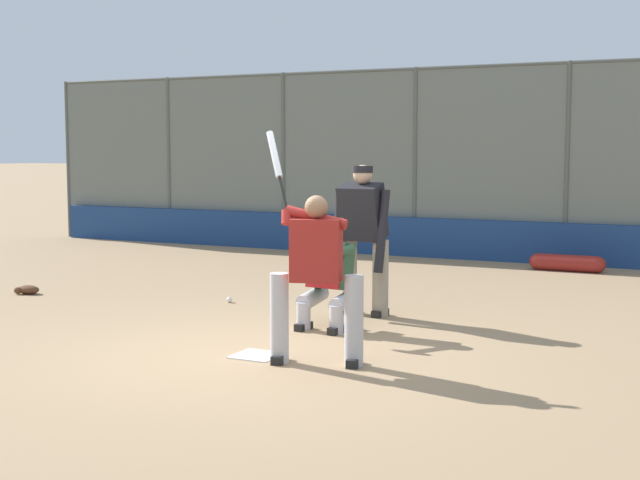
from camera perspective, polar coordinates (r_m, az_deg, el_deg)
name	(u,v)px	position (r m, az deg, el deg)	size (l,w,h in m)	color
ground_plane	(257,356)	(8.75, -4.08, -7.41)	(160.00, 160.00, 0.00)	#9E7F5B
home_plate_marker	(257,355)	(8.75, -4.08, -7.37)	(0.43, 0.43, 0.01)	white
backstop_fence	(488,158)	(16.22, 10.72, 5.18)	(19.42, 0.08, 3.48)	#515651
padding_wall	(485,240)	(16.21, 10.53, -0.02)	(18.96, 0.18, 0.72)	navy
bleachers_beyond	(612,233)	(18.03, 18.16, 0.45)	(13.54, 1.95, 1.16)	slate
batter_at_plate	(315,273)	(8.25, -0.30, -2.10)	(1.11, 0.56, 2.18)	#B7B7BC
catcher_behind_plate	(327,273)	(9.88, 0.48, -2.15)	(0.64, 0.76, 1.21)	#B7B7BC
umpire_home	(363,235)	(10.66, 2.77, 0.34)	(0.74, 0.47, 1.81)	gray
fielding_glove_on_dirt	(27,290)	(12.98, -18.23, -3.04)	(0.34, 0.25, 0.12)	#56331E
baseball_loose	(229,300)	(11.72, -5.82, -3.82)	(0.07, 0.07, 0.07)	white
equipment_bag_dugout_side	(567,263)	(15.11, 15.53, -1.43)	(1.23, 0.27, 0.27)	maroon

